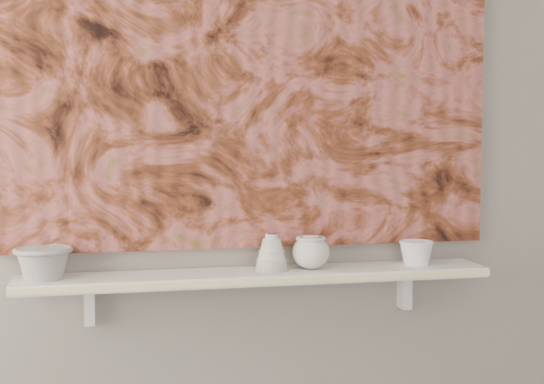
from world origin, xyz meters
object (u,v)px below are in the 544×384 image
object	(u,v)px
bowl_grey	(43,263)
cup_cream	(311,252)
shelf	(258,276)
bell_vessel	(272,252)
painting	(253,66)
bowl_white	(416,253)

from	to	relation	value
bowl_grey	cup_cream	xyz separation A→B (m)	(0.77, 0.00, 0.00)
shelf	bell_vessel	world-z (taller)	bell_vessel
bowl_grey	cup_cream	distance (m)	0.77
cup_cream	shelf	bearing A→B (deg)	180.00
bowl_grey	bell_vessel	size ratio (longest dim) A/B	1.47
painting	cup_cream	bearing A→B (deg)	-26.39
shelf	bowl_white	xyz separation A→B (m)	(0.50, 0.00, 0.05)
cup_cream	bowl_white	xyz separation A→B (m)	(0.34, 0.00, -0.01)
bowl_grey	bowl_white	bearing A→B (deg)	0.00
painting	bowl_white	bearing A→B (deg)	-9.13
shelf	bowl_white	distance (m)	0.50
painting	bowl_white	distance (m)	0.76
bowl_grey	bowl_white	world-z (taller)	bowl_grey
bowl_white	bowl_grey	bearing A→B (deg)	180.00
shelf	cup_cream	size ratio (longest dim) A/B	12.50
bowl_grey	shelf	bearing A→B (deg)	0.00
shelf	painting	bearing A→B (deg)	90.00
bell_vessel	bowl_white	distance (m)	0.46
bell_vessel	bowl_white	size ratio (longest dim) A/B	1.05
cup_cream	bell_vessel	xyz separation A→B (m)	(-0.12, 0.00, 0.00)
bell_vessel	shelf	bearing A→B (deg)	180.00
painting	bowl_white	xyz separation A→B (m)	(0.50, -0.08, -0.57)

